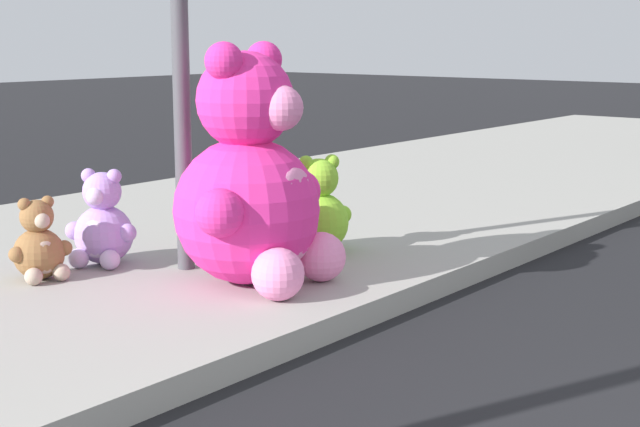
{
  "coord_description": "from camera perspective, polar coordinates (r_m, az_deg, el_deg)",
  "views": [
    {
      "loc": [
        -3.05,
        0.04,
        1.64
      ],
      "look_at": [
        1.4,
        3.6,
        0.55
      ],
      "focal_mm": 52.12,
      "sensor_mm": 36.0,
      "label": 1
    }
  ],
  "objects": [
    {
      "name": "plush_pink_large",
      "position": [
        5.61,
        -4.16,
        1.51
      ],
      "size": [
        1.12,
        1.01,
        1.46
      ],
      "color": "#F22D93",
      "rests_on": "sidewalk"
    },
    {
      "name": "plush_lime",
      "position": [
        6.51,
        -0.13,
        0.05
      ],
      "size": [
        0.47,
        0.49,
        0.68
      ],
      "color": "#8CD133",
      "rests_on": "sidewalk"
    },
    {
      "name": "sign_pole",
      "position": [
        5.95,
        -8.64,
        12.71
      ],
      "size": [
        0.56,
        0.11,
        3.2
      ],
      "color": "#4C4C51",
      "rests_on": "sidewalk"
    },
    {
      "name": "plush_brown",
      "position": [
        6.01,
        -16.85,
        -1.96
      ],
      "size": [
        0.39,
        0.37,
        0.52
      ],
      "color": "olive",
      "rests_on": "sidewalk"
    },
    {
      "name": "plush_lavender",
      "position": [
        6.3,
        -13.22,
        -0.77
      ],
      "size": [
        0.46,
        0.45,
        0.64
      ],
      "color": "#B28CD8",
      "rests_on": "sidewalk"
    }
  ]
}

